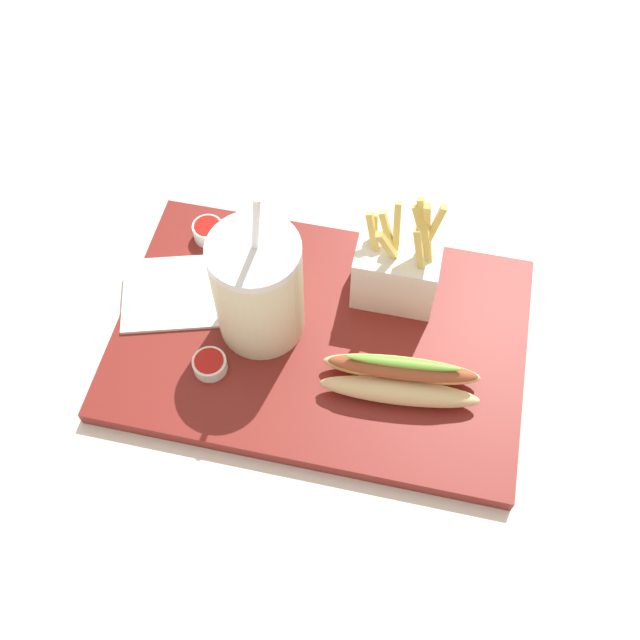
{
  "coord_description": "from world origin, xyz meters",
  "views": [
    {
      "loc": [
        0.09,
        -0.42,
        0.75
      ],
      "look_at": [
        0.0,
        0.0,
        0.05
      ],
      "focal_mm": 41.51,
      "sensor_mm": 36.0,
      "label": 1
    }
  ],
  "objects_px": {
    "ketchup_cup_1": "(208,231)",
    "napkin_stack": "(182,292)",
    "fries_basket": "(398,265)",
    "hot_dog_1": "(401,377)",
    "ketchup_cup_2": "(210,364)",
    "soda_cup": "(258,288)"
  },
  "relations": [
    {
      "from": "ketchup_cup_1",
      "to": "napkin_stack",
      "type": "xyz_separation_m",
      "value": [
        -0.01,
        -0.09,
        -0.01
      ]
    },
    {
      "from": "fries_basket",
      "to": "hot_dog_1",
      "type": "bearing_deg",
      "value": -78.74
    },
    {
      "from": "ketchup_cup_1",
      "to": "ketchup_cup_2",
      "type": "xyz_separation_m",
      "value": [
        0.05,
        -0.18,
        -0.0
      ]
    },
    {
      "from": "hot_dog_1",
      "to": "ketchup_cup_2",
      "type": "distance_m",
      "value": 0.21
    },
    {
      "from": "fries_basket",
      "to": "hot_dog_1",
      "type": "xyz_separation_m",
      "value": [
        0.03,
        -0.13,
        -0.02
      ]
    },
    {
      "from": "ketchup_cup_1",
      "to": "hot_dog_1",
      "type": "bearing_deg",
      "value": -30.74
    },
    {
      "from": "ketchup_cup_2",
      "to": "fries_basket",
      "type": "bearing_deg",
      "value": 39.49
    },
    {
      "from": "soda_cup",
      "to": "ketchup_cup_2",
      "type": "xyz_separation_m",
      "value": [
        -0.04,
        -0.07,
        -0.06
      ]
    },
    {
      "from": "fries_basket",
      "to": "ketchup_cup_2",
      "type": "distance_m",
      "value": 0.24
    },
    {
      "from": "fries_basket",
      "to": "napkin_stack",
      "type": "bearing_deg",
      "value": -165.83
    },
    {
      "from": "fries_basket",
      "to": "ketchup_cup_1",
      "type": "relative_size",
      "value": 4.33
    },
    {
      "from": "napkin_stack",
      "to": "fries_basket",
      "type": "bearing_deg",
      "value": 14.17
    },
    {
      "from": "soda_cup",
      "to": "ketchup_cup_1",
      "type": "relative_size",
      "value": 5.91
    },
    {
      "from": "soda_cup",
      "to": "ketchup_cup_2",
      "type": "bearing_deg",
      "value": -121.15
    },
    {
      "from": "soda_cup",
      "to": "hot_dog_1",
      "type": "distance_m",
      "value": 0.18
    },
    {
      "from": "hot_dog_1",
      "to": "fries_basket",
      "type": "bearing_deg",
      "value": 101.26
    },
    {
      "from": "ketchup_cup_1",
      "to": "fries_basket",
      "type": "bearing_deg",
      "value": -6.35
    },
    {
      "from": "soda_cup",
      "to": "fries_basket",
      "type": "distance_m",
      "value": 0.17
    },
    {
      "from": "soda_cup",
      "to": "fries_basket",
      "type": "xyz_separation_m",
      "value": [
        0.14,
        0.08,
        -0.03
      ]
    },
    {
      "from": "fries_basket",
      "to": "soda_cup",
      "type": "bearing_deg",
      "value": -149.92
    },
    {
      "from": "ketchup_cup_1",
      "to": "ketchup_cup_2",
      "type": "height_order",
      "value": "ketchup_cup_1"
    },
    {
      "from": "ketchup_cup_1",
      "to": "napkin_stack",
      "type": "bearing_deg",
      "value": -94.78
    }
  ]
}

